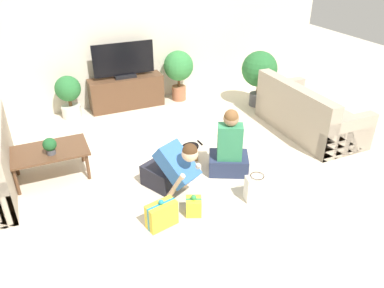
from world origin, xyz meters
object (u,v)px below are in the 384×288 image
gift_box_a (162,215)px  gift_bag_a (256,188)px  coffee_table (49,153)px  potted_plant_corner_right (259,71)px  person_kneeling (172,169)px  tv (124,62)px  potted_plant_back_left (69,94)px  tv_console (127,92)px  sofa_right (307,115)px  dog (186,149)px  gift_box_b (194,206)px  person_sitting (229,150)px  potted_plant_back_right (179,69)px  tabletop_plant (50,146)px

gift_box_a → gift_bag_a: gift_box_a is taller
coffee_table → potted_plant_corner_right: potted_plant_corner_right is taller
coffee_table → person_kneeling: person_kneeling is taller
tv → person_kneeling: (-0.19, -2.82, -0.51)m
potted_plant_back_left → tv_console: bearing=2.8°
sofa_right → potted_plant_corner_right: 1.31m
gift_bag_a → dog: bearing=111.7°
tv → gift_box_a: 3.47m
sofa_right → gift_box_b: (-2.52, -1.17, -0.18)m
coffee_table → potted_plant_corner_right: size_ratio=0.96×
tv → dog: bearing=-83.9°
potted_plant_corner_right → person_sitting: (-1.59, -1.80, -0.32)m
potted_plant_corner_right → dog: (-2.02, -1.35, -0.45)m
potted_plant_back_left → potted_plant_corner_right: bearing=-14.4°
potted_plant_back_right → dog: bearing=-109.6°
potted_plant_back_right → dog: size_ratio=1.87×
coffee_table → person_sitting: person_sitting is taller
sofa_right → person_sitting: person_sitting is taller
potted_plant_back_right → person_kneeling: size_ratio=1.15×
potted_plant_corner_right → gift_box_b: potted_plant_corner_right is taller
gift_bag_a → tv: bearing=101.5°
person_kneeling → coffee_table: bearing=117.4°
sofa_right → tv_console: (-2.41, 2.14, 0.00)m
person_sitting → gift_bag_a: bearing=117.3°
tv → gift_box_b: tv is taller
tv_console → coffee_table: bearing=-129.3°
potted_plant_back_right → gift_box_a: (-1.54, -3.31, -0.47)m
potted_plant_corner_right → potted_plant_back_right: bearing=145.9°
sofa_right → potted_plant_back_right: size_ratio=1.87×
potted_plant_corner_right → tv: bearing=158.5°
potted_plant_corner_right → person_sitting: size_ratio=1.09×
sofa_right → potted_plant_back_left: sofa_right is taller
gift_box_a → gift_box_b: (0.41, 0.05, -0.05)m
tv_console → tv: size_ratio=1.22×
potted_plant_back_left → tabletop_plant: (-0.47, -1.93, 0.09)m
gift_box_a → potted_plant_back_right: bearing=65.1°
gift_box_b → person_kneeling: bearing=99.1°
potted_plant_back_right → dog: 2.36m
gift_box_a → gift_box_b: bearing=6.4°
coffee_table → tv: 2.46m
sofa_right → coffee_table: sofa_right is taller
person_sitting → coffee_table: bearing=5.4°
tv_console → tabletop_plant: (-1.49, -1.98, 0.24)m
potted_plant_corner_right → potted_plant_back_left: size_ratio=1.36×
potted_plant_corner_right → gift_bag_a: potted_plant_corner_right is taller
tv_console → person_sitting: size_ratio=1.43×
person_kneeling → person_sitting: bearing=-18.7°
sofa_right → potted_plant_corner_right: potted_plant_corner_right is taller
person_kneeling → potted_plant_back_left: bearing=79.8°
tv → person_sitting: 2.83m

